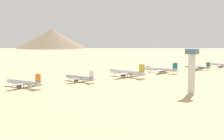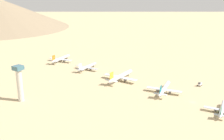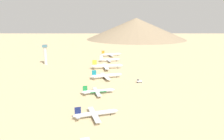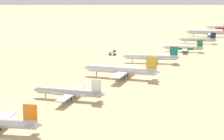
% 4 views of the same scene
% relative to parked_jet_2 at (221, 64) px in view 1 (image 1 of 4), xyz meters
% --- Properties ---
extents(ground_plane, '(2195.26, 2195.26, 0.00)m').
position_rel_parked_jet_2_xyz_m(ground_plane, '(14.79, 74.57, -3.37)').
color(ground_plane, tan).
extents(parked_jet_2, '(34.62, 28.28, 10.00)m').
position_rel_parked_jet_2_xyz_m(parked_jet_2, '(0.00, 0.00, 0.00)').
color(parked_jet_2, silver).
rests_on(parked_jet_2, ground).
extents(parked_jet_3, '(33.13, 26.99, 9.55)m').
position_rel_parked_jet_2_xyz_m(parked_jet_3, '(6.90, 49.83, -0.19)').
color(parked_jet_3, silver).
rests_on(parked_jet_3, ground).
extents(parked_jet_4, '(39.88, 32.59, 11.52)m').
position_rel_parked_jet_2_xyz_m(parked_jet_4, '(22.01, 102.92, 0.51)').
color(parked_jet_4, silver).
rests_on(parked_jet_4, ground).
extents(parked_jet_5, '(46.42, 37.61, 13.41)m').
position_rel_parked_jet_2_xyz_m(parked_jet_5, '(29.60, 153.13, 1.15)').
color(parked_jet_5, silver).
rests_on(parked_jet_5, ground).
extents(parked_jet_6, '(36.36, 29.46, 10.51)m').
position_rel_parked_jet_2_xyz_m(parked_jet_6, '(41.44, 204.67, 0.13)').
color(parked_jet_6, '#B2B7C1').
rests_on(parked_jet_6, ground).
extents(parked_jet_7, '(40.15, 32.75, 11.58)m').
position_rel_parked_jet_2_xyz_m(parked_jet_7, '(51.50, 254.47, 0.53)').
color(parked_jet_7, silver).
rests_on(parked_jet_7, ground).
extents(service_truck, '(5.46, 3.29, 3.90)m').
position_rel_parked_jet_2_xyz_m(service_truck, '(56.56, 80.16, -1.29)').
color(service_truck, silver).
rests_on(service_truck, ground).
extents(control_tower, '(7.20, 7.20, 30.89)m').
position_rel_parked_jet_2_xyz_m(control_tower, '(-59.46, 198.04, 13.82)').
color(control_tower, beige).
rests_on(control_tower, ground).
extents(desert_hill_2, '(213.95, 213.95, 57.68)m').
position_rel_parked_jet_2_xyz_m(desert_hill_2, '(623.35, -252.13, 25.47)').
color(desert_hill_2, '#8C775B').
rests_on(desert_hill_2, ground).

